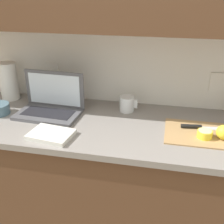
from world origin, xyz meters
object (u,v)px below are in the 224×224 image
object	(u,v)px
cutting_board	(200,133)
lemon_whole_beside	(224,132)
laptop	(51,104)
knife	(198,127)
measuring_cup	(127,104)
lemon_half_cut	(205,134)
paper_towel_roll	(9,81)

from	to	relation	value
cutting_board	lemon_whole_beside	size ratio (longest dim) A/B	4.88
laptop	knife	distance (m)	0.87
measuring_cup	lemon_whole_beside	bearing A→B (deg)	-25.44
lemon_half_cut	lemon_whole_beside	xyz separation A→B (m)	(0.09, 0.00, 0.02)
lemon_whole_beside	knife	bearing A→B (deg)	141.84
lemon_half_cut	laptop	bearing A→B (deg)	171.48
cutting_board	paper_towel_roll	xyz separation A→B (m)	(-1.24, 0.25, 0.12)
laptop	lemon_whole_beside	size ratio (longest dim) A/B	5.21
knife	paper_towel_roll	distance (m)	1.25
knife	measuring_cup	world-z (taller)	measuring_cup
lemon_half_cut	knife	bearing A→B (deg)	104.90
laptop	lemon_half_cut	bearing A→B (deg)	-5.23
measuring_cup	paper_towel_roll	bearing A→B (deg)	177.27
laptop	cutting_board	distance (m)	0.88
paper_towel_roll	cutting_board	bearing A→B (deg)	-11.50
knife	lemon_whole_beside	world-z (taller)	lemon_whole_beside
lemon_whole_beside	cutting_board	bearing A→B (deg)	159.47
lemon_half_cut	paper_towel_roll	world-z (taller)	paper_towel_roll
cutting_board	lemon_half_cut	xyz separation A→B (m)	(0.02, -0.05, 0.02)
cutting_board	lemon_half_cut	bearing A→B (deg)	-68.52
knife	lemon_whole_beside	size ratio (longest dim) A/B	3.79
knife	lemon_whole_beside	bearing A→B (deg)	-45.79
laptop	knife	xyz separation A→B (m)	(0.87, -0.04, -0.04)
measuring_cup	paper_towel_roll	world-z (taller)	paper_towel_roll
laptop	measuring_cup	world-z (taller)	laptop
paper_towel_roll	lemon_whole_beside	bearing A→B (deg)	-12.25
cutting_board	measuring_cup	bearing A→B (deg)	153.37
knife	laptop	bearing A→B (deg)	169.84
laptop	knife	world-z (taller)	laptop
laptop	lemon_half_cut	size ratio (longest dim) A/B	5.12
lemon_half_cut	measuring_cup	distance (m)	0.51
cutting_board	paper_towel_roll	distance (m)	1.27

